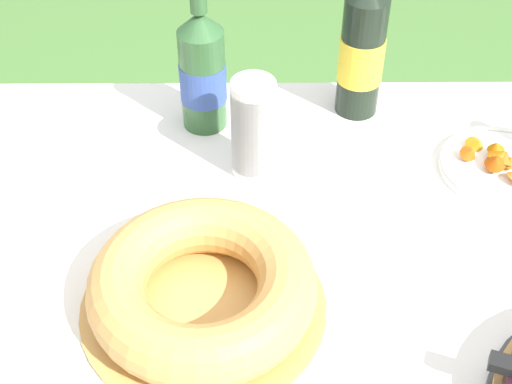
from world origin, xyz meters
name	(u,v)px	position (x,y,z in m)	size (l,w,h in m)	color
garden_table	(336,326)	(0.00, 0.00, 0.62)	(1.72, 1.07, 0.67)	brown
tablecloth	(338,307)	(0.00, 0.00, 0.66)	(1.73, 1.08, 0.10)	white
bundt_cake	(202,287)	(-0.19, -0.01, 0.72)	(0.34, 0.34, 0.09)	tan
cup_stack	(253,128)	(-0.12, 0.28, 0.76)	(0.07, 0.07, 0.18)	white
cider_bottle_green	(202,71)	(-0.20, 0.41, 0.79)	(0.08, 0.08, 0.30)	#2D562D
juice_bottle_red	(362,48)	(0.07, 0.45, 0.80)	(0.08, 0.08, 0.34)	black
snack_plate_left	(503,165)	(0.30, 0.27, 0.69)	(0.21, 0.21, 0.05)	white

